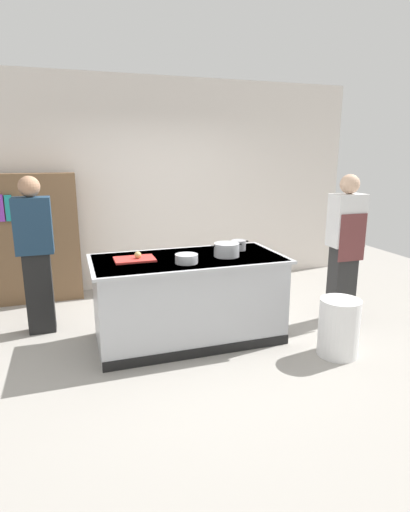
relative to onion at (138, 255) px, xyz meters
The scene contains 12 objects.
ground_plane 1.08m from the onion, ahead, with size 10.00×10.00×0.00m, color #9E9991.
back_wall 2.18m from the onion, 76.08° to the left, with size 6.40×0.12×3.00m, color silver.
counter_island 0.71m from the onion, ahead, with size 1.98×0.98×0.90m.
cutting_board 0.06m from the onion, 153.77° to the left, with size 0.40×0.28×0.02m, color red.
onion is the anchor object (origin of this frame).
stock_pot 0.91m from the onion, ahead, with size 0.33×0.26×0.14m.
sauce_pan 1.14m from the onion, ahead, with size 0.23×0.16×0.11m.
mixing_bowl 0.50m from the onion, 30.47° to the right, with size 0.22×0.22×0.09m, color #B7BABF.
trash_bin 2.11m from the onion, 25.70° to the right, with size 0.39×0.39×0.57m, color white.
person_chef 2.39m from the onion, ahead, with size 0.38×0.25×1.72m.
person_guest 1.19m from the onion, 146.53° to the left, with size 0.38×0.24×1.72m.
bookshelf 2.05m from the onion, 121.34° to the left, with size 1.10×0.31×1.70m.
Camera 1 is at (-1.13, -3.96, 1.93)m, focal length 28.96 mm.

